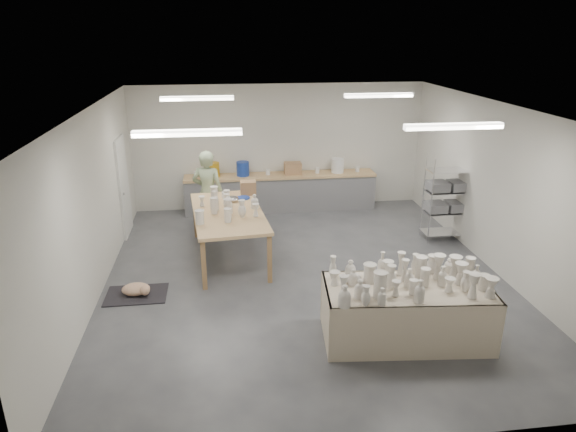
{
  "coord_description": "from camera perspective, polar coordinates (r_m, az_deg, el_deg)",
  "views": [
    {
      "loc": [
        -1.37,
        -8.17,
        4.2
      ],
      "look_at": [
        -0.25,
        0.36,
        1.05
      ],
      "focal_mm": 32.0,
      "sensor_mm": 36.0,
      "label": 1
    }
  ],
  "objects": [
    {
      "name": "rug",
      "position": [
        9.05,
        -16.48,
        -8.38
      ],
      "size": [
        1.0,
        0.7,
        0.02
      ],
      "primitive_type": "cube",
      "color": "black",
      "rests_on": "ground"
    },
    {
      "name": "work_table",
      "position": [
        9.83,
        -6.56,
        0.67
      ],
      "size": [
        1.51,
        2.65,
        1.32
      ],
      "rotation": [
        0.0,
        0.0,
        0.09
      ],
      "color": "tan",
      "rests_on": "ground"
    },
    {
      "name": "potter",
      "position": [
        11.04,
        -8.87,
        2.56
      ],
      "size": [
        0.76,
        0.61,
        1.83
      ],
      "primitive_type": "imported",
      "rotation": [
        0.0,
        0.0,
        2.86
      ],
      "color": "#8DA27D",
      "rests_on": "ground"
    },
    {
      "name": "room",
      "position": [
        8.62,
        1.2,
        5.7
      ],
      "size": [
        8.0,
        8.02,
        3.0
      ],
      "color": "#424449",
      "rests_on": "ground"
    },
    {
      "name": "cat",
      "position": [
        8.98,
        -16.42,
        -7.8
      ],
      "size": [
        0.47,
        0.35,
        0.2
      ],
      "rotation": [
        0.0,
        0.0,
        -0.0
      ],
      "color": "white",
      "rests_on": "rug"
    },
    {
      "name": "wire_shelf",
      "position": [
        11.1,
        17.23,
        1.99
      ],
      "size": [
        0.88,
        0.48,
        1.8
      ],
      "color": "silver",
      "rests_on": "ground"
    },
    {
      "name": "drying_table",
      "position": [
        7.57,
        13.05,
        -10.08
      ],
      "size": [
        2.42,
        1.31,
        1.19
      ],
      "rotation": [
        0.0,
        0.0,
        -0.09
      ],
      "color": "olive",
      "rests_on": "ground"
    },
    {
      "name": "red_stool",
      "position": [
        11.5,
        -8.68,
        -0.13
      ],
      "size": [
        0.42,
        0.42,
        0.3
      ],
      "rotation": [
        0.0,
        0.0,
        -0.4
      ],
      "color": "red",
      "rests_on": "ground"
    },
    {
      "name": "back_counter",
      "position": [
        12.5,
        -0.88,
        2.82
      ],
      "size": [
        4.6,
        0.6,
        1.24
      ],
      "color": "tan",
      "rests_on": "ground"
    }
  ]
}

